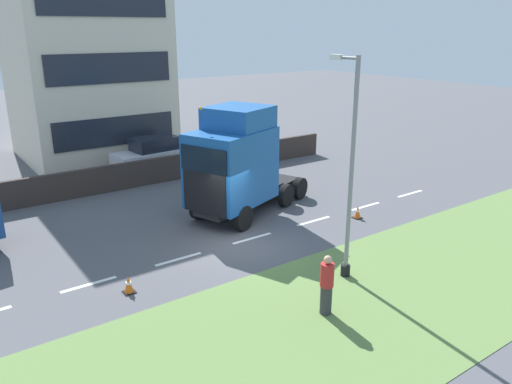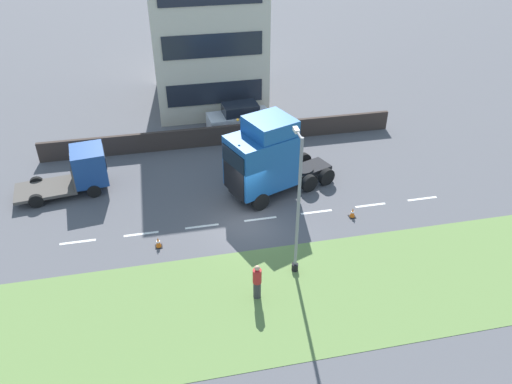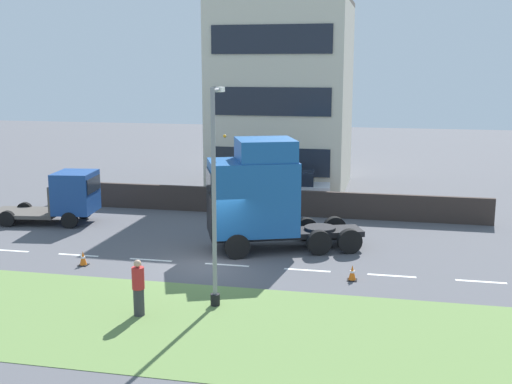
{
  "view_description": "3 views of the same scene",
  "coord_description": "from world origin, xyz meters",
  "px_view_note": "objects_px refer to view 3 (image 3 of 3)",
  "views": [
    {
      "loc": [
        -14.76,
        9.59,
        7.82
      ],
      "look_at": [
        -1.95,
        0.5,
        2.66
      ],
      "focal_mm": 35.0,
      "sensor_mm": 36.0,
      "label": 1
    },
    {
      "loc": [
        -21.35,
        4.02,
        16.28
      ],
      "look_at": [
        -0.87,
        -0.27,
        2.4
      ],
      "focal_mm": 35.0,
      "sensor_mm": 36.0,
      "label": 2
    },
    {
      "loc": [
        -23.58,
        -6.93,
        7.73
      ],
      "look_at": [
        0.31,
        -1.81,
        2.93
      ],
      "focal_mm": 45.0,
      "sensor_mm": 36.0,
      "label": 3
    }
  ],
  "objects_px": {
    "traffic_cone_trailing": "(83,258)",
    "pedestrian": "(138,288)",
    "flatbed_truck": "(67,196)",
    "lamp_post": "(215,207)",
    "parked_car": "(290,190)",
    "traffic_cone_lead": "(352,273)",
    "lorry_cab": "(259,195)"
  },
  "relations": [
    {
      "from": "lorry_cab",
      "to": "lamp_post",
      "type": "bearing_deg",
      "value": 158.29
    },
    {
      "from": "flatbed_truck",
      "to": "lamp_post",
      "type": "relative_size",
      "value": 0.77
    },
    {
      "from": "lamp_post",
      "to": "traffic_cone_trailing",
      "type": "relative_size",
      "value": 12.24
    },
    {
      "from": "flatbed_truck",
      "to": "pedestrian",
      "type": "distance_m",
      "value": 13.45
    },
    {
      "from": "traffic_cone_lead",
      "to": "traffic_cone_trailing",
      "type": "xyz_separation_m",
      "value": [
        -0.4,
        10.52,
        0.0
      ]
    },
    {
      "from": "traffic_cone_trailing",
      "to": "pedestrian",
      "type": "bearing_deg",
      "value": -136.72
    },
    {
      "from": "lamp_post",
      "to": "flatbed_truck",
      "type": "bearing_deg",
      "value": 47.88
    },
    {
      "from": "pedestrian",
      "to": "traffic_cone_trailing",
      "type": "relative_size",
      "value": 3.15
    },
    {
      "from": "pedestrian",
      "to": "traffic_cone_lead",
      "type": "bearing_deg",
      "value": -52.82
    },
    {
      "from": "parked_car",
      "to": "traffic_cone_lead",
      "type": "relative_size",
      "value": 7.91
    },
    {
      "from": "flatbed_truck",
      "to": "lamp_post",
      "type": "xyz_separation_m",
      "value": [
        -9.29,
        -10.27,
        1.93
      ]
    },
    {
      "from": "pedestrian",
      "to": "traffic_cone_trailing",
      "type": "bearing_deg",
      "value": 43.28
    },
    {
      "from": "lorry_cab",
      "to": "lamp_post",
      "type": "relative_size",
      "value": 0.96
    },
    {
      "from": "lorry_cab",
      "to": "traffic_cone_trailing",
      "type": "height_order",
      "value": "lorry_cab"
    },
    {
      "from": "lamp_post",
      "to": "traffic_cone_lead",
      "type": "xyz_separation_m",
      "value": [
        3.42,
        -4.24,
        -3.02
      ]
    },
    {
      "from": "lamp_post",
      "to": "pedestrian",
      "type": "xyz_separation_m",
      "value": [
        -1.4,
        2.12,
        -2.4
      ]
    },
    {
      "from": "parked_car",
      "to": "traffic_cone_trailing",
      "type": "xyz_separation_m",
      "value": [
        -12.01,
        6.33,
        -0.72
      ]
    },
    {
      "from": "parked_car",
      "to": "traffic_cone_lead",
      "type": "height_order",
      "value": "parked_car"
    },
    {
      "from": "lamp_post",
      "to": "traffic_cone_trailing",
      "type": "distance_m",
      "value": 7.59
    },
    {
      "from": "lorry_cab",
      "to": "traffic_cone_lead",
      "type": "height_order",
      "value": "lorry_cab"
    },
    {
      "from": "traffic_cone_trailing",
      "to": "flatbed_truck",
      "type": "bearing_deg",
      "value": 32.49
    },
    {
      "from": "parked_car",
      "to": "traffic_cone_lead",
      "type": "xyz_separation_m",
      "value": [
        -11.61,
        -4.18,
        -0.72
      ]
    },
    {
      "from": "flatbed_truck",
      "to": "traffic_cone_lead",
      "type": "bearing_deg",
      "value": 60.62
    },
    {
      "from": "parked_car",
      "to": "traffic_cone_lead",
      "type": "distance_m",
      "value": 12.37
    },
    {
      "from": "parked_car",
      "to": "lorry_cab",
      "type": "bearing_deg",
      "value": 174.88
    },
    {
      "from": "pedestrian",
      "to": "parked_car",
      "type": "bearing_deg",
      "value": -7.53
    },
    {
      "from": "flatbed_truck",
      "to": "traffic_cone_lead",
      "type": "height_order",
      "value": "flatbed_truck"
    },
    {
      "from": "lorry_cab",
      "to": "traffic_cone_lead",
      "type": "relative_size",
      "value": 11.77
    },
    {
      "from": "lorry_cab",
      "to": "traffic_cone_trailing",
      "type": "xyz_separation_m",
      "value": [
        -3.61,
        6.34,
        -2.1
      ]
    },
    {
      "from": "parked_car",
      "to": "lamp_post",
      "type": "xyz_separation_m",
      "value": [
        -15.03,
        0.05,
        2.3
      ]
    },
    {
      "from": "pedestrian",
      "to": "traffic_cone_lead",
      "type": "xyz_separation_m",
      "value": [
        4.82,
        -6.35,
        -0.62
      ]
    },
    {
      "from": "lorry_cab",
      "to": "lamp_post",
      "type": "distance_m",
      "value": 6.69
    }
  ]
}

